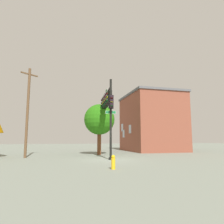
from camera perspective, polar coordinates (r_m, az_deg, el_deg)
The scene contains 6 objects.
ground_plane at distance 17.71m, azimuth -0.37°, elevation -13.35°, with size 120.00×120.00×0.00m, color slate.
signal_pole_assembly at distance 19.67m, azimuth -1.32°, elevation 2.49°, with size 5.44×1.01×7.10m.
utility_pole at distance 21.17m, azimuth -22.74°, elevation 0.50°, with size 1.21×1.48×8.73m.
fire_hydrant at distance 12.25m, azimuth 0.35°, elevation -13.99°, with size 0.33×0.24×0.83m.
tree_mid at distance 23.23m, azimuth -3.59°, elevation -2.18°, with size 3.50×3.50×5.75m.
brick_building at distance 31.22m, azimuth 11.02°, elevation -2.91°, with size 9.61×7.57×8.49m.
Camera 1 is at (-17.11, 4.20, 1.77)m, focal length 32.36 mm.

